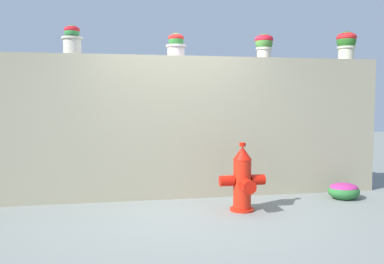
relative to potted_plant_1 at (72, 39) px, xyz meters
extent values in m
plane|color=gray|center=(1.44, -0.95, -2.31)|extent=(24.00, 24.00, 0.00)
cube|color=gray|center=(1.44, 0.03, -1.26)|extent=(6.40, 0.30, 2.10)
cylinder|color=#BCB39F|center=(0.00, 0.00, -0.10)|extent=(0.24, 0.24, 0.24)
cylinder|color=#BCB39F|center=(0.00, 0.00, 0.01)|extent=(0.29, 0.29, 0.03)
sphere|color=#30833C|center=(0.00, 0.00, 0.08)|extent=(0.21, 0.21, 0.21)
ellipsoid|color=red|center=(0.00, 0.00, 0.12)|extent=(0.22, 0.22, 0.11)
cylinder|color=beige|center=(1.47, 0.03, -0.13)|extent=(0.25, 0.25, 0.17)
cylinder|color=beige|center=(1.47, 0.03, -0.07)|extent=(0.30, 0.30, 0.03)
sphere|color=#2A6D2D|center=(1.47, 0.03, 0.01)|extent=(0.22, 0.22, 0.22)
ellipsoid|color=red|center=(1.47, 0.03, 0.05)|extent=(0.23, 0.23, 0.12)
cylinder|color=beige|center=(2.84, 0.07, -0.13)|extent=(0.21, 0.21, 0.16)
cylinder|color=beige|center=(2.84, 0.07, -0.07)|extent=(0.24, 0.24, 0.03)
sphere|color=#407630|center=(2.84, 0.07, 0.03)|extent=(0.27, 0.27, 0.27)
ellipsoid|color=red|center=(2.84, 0.07, 0.07)|extent=(0.28, 0.28, 0.15)
cylinder|color=beige|center=(4.22, 0.06, -0.11)|extent=(0.24, 0.24, 0.21)
cylinder|color=beige|center=(4.22, 0.06, -0.02)|extent=(0.28, 0.28, 0.03)
sphere|color=#296621|center=(4.22, 0.06, 0.09)|extent=(0.30, 0.30, 0.30)
ellipsoid|color=red|center=(4.22, 0.06, 0.14)|extent=(0.31, 0.31, 0.16)
cylinder|color=red|center=(2.21, -0.89, -2.30)|extent=(0.32, 0.32, 0.03)
cylinder|color=red|center=(2.21, -0.89, -1.97)|extent=(0.24, 0.24, 0.68)
cone|color=red|center=(2.21, -0.89, -1.55)|extent=(0.25, 0.25, 0.17)
cylinder|color=red|center=(2.21, -0.89, -1.44)|extent=(0.08, 0.08, 0.05)
cylinder|color=red|center=(2.00, -0.89, -1.91)|extent=(0.19, 0.14, 0.14)
cylinder|color=red|center=(2.42, -0.89, -1.91)|extent=(0.19, 0.14, 0.14)
cylinder|color=red|center=(2.21, -1.11, -1.94)|extent=(0.17, 0.20, 0.17)
ellipsoid|color=#2B6D32|center=(3.88, -0.55, -2.20)|extent=(0.46, 0.42, 0.25)
ellipsoid|color=#AB2B75|center=(3.88, -0.55, -2.15)|extent=(0.42, 0.37, 0.14)
camera|label=1|loc=(0.58, -5.99, -0.86)|focal=38.26mm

